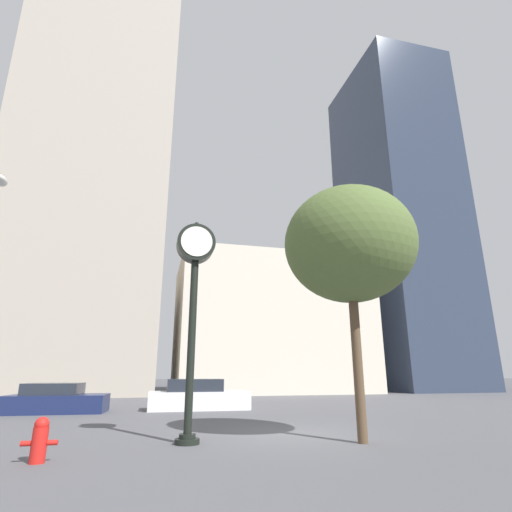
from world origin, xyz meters
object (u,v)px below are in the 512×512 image
at_px(street_clock, 194,279).
at_px(fire_hydrant_far, 40,439).
at_px(car_white, 198,397).
at_px(bare_tree, 349,245).
at_px(car_navy, 56,400).

bearing_deg(street_clock, fire_hydrant_far, -154.20).
xyz_separation_m(car_white, fire_hydrant_far, (-4.01, -10.30, -0.15)).
bearing_deg(bare_tree, fire_hydrant_far, -176.00).
distance_m(car_white, fire_hydrant_far, 11.05).
relative_size(car_navy, fire_hydrant_far, 5.02).
distance_m(street_clock, bare_tree, 4.20).
bearing_deg(car_navy, fire_hydrant_far, -76.77).
distance_m(car_navy, fire_hydrant_far, 10.33).
height_order(fire_hydrant_far, bare_tree, bare_tree).
relative_size(car_white, fire_hydrant_far, 5.64).
xyz_separation_m(car_navy, fire_hydrant_far, (1.81, -10.17, -0.09)).
relative_size(street_clock, bare_tree, 0.85).
relative_size(car_navy, car_white, 0.89).
relative_size(car_navy, bare_tree, 0.62).
relative_size(car_white, bare_tree, 0.69).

